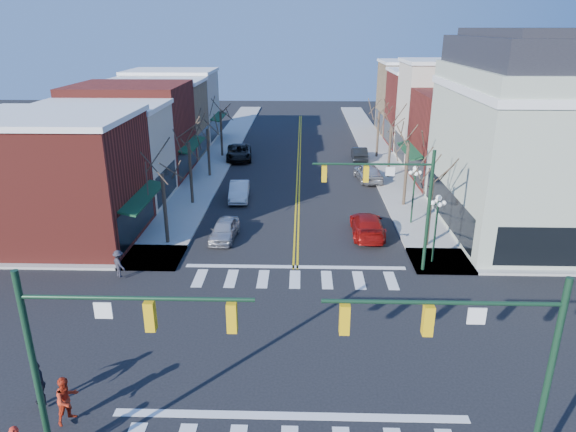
# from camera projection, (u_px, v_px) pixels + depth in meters

# --- Properties ---
(ground) EXTENTS (160.00, 160.00, 0.00)m
(ground) POSITION_uv_depth(u_px,v_px,m) (293.00, 343.00, 23.06)
(ground) COLOR black
(ground) RESTS_ON ground
(sidewalk_left) EXTENTS (3.50, 70.00, 0.15)m
(sidewalk_left) POSITION_uv_depth(u_px,v_px,m) (191.00, 199.00, 42.02)
(sidewalk_left) COLOR #9E9B93
(sidewalk_left) RESTS_ON ground
(sidewalk_right) EXTENTS (3.50, 70.00, 0.15)m
(sidewalk_right) POSITION_uv_depth(u_px,v_px,m) (405.00, 201.00, 41.55)
(sidewalk_right) COLOR #9E9B93
(sidewalk_right) RESTS_ON ground
(bldg_left_brick_a) EXTENTS (10.00, 8.50, 8.00)m
(bldg_left_brick_a) POSITION_uv_depth(u_px,v_px,m) (57.00, 181.00, 33.10)
(bldg_left_brick_a) COLOR maroon
(bldg_left_brick_a) RESTS_ON ground
(bldg_left_stucco_a) EXTENTS (10.00, 7.00, 7.50)m
(bldg_left_stucco_a) POSITION_uv_depth(u_px,v_px,m) (102.00, 156.00, 40.46)
(bldg_left_stucco_a) COLOR #C1B69F
(bldg_left_stucco_a) RESTS_ON ground
(bldg_left_brick_b) EXTENTS (10.00, 9.00, 8.50)m
(bldg_left_brick_b) POSITION_uv_depth(u_px,v_px,m) (133.00, 131.00, 47.78)
(bldg_left_brick_b) COLOR maroon
(bldg_left_brick_b) RESTS_ON ground
(bldg_left_tan) EXTENTS (10.00, 7.50, 7.80)m
(bldg_left_tan) POSITION_uv_depth(u_px,v_px,m) (157.00, 119.00, 55.64)
(bldg_left_tan) COLOR #9C7E56
(bldg_left_tan) RESTS_ON ground
(bldg_left_stucco_b) EXTENTS (10.00, 8.00, 8.20)m
(bldg_left_stucco_b) POSITION_uv_depth(u_px,v_px,m) (174.00, 107.00, 62.83)
(bldg_left_stucco_b) COLOR #C1B69F
(bldg_left_stucco_b) RESTS_ON ground
(bldg_right_brick_a) EXTENTS (10.00, 8.50, 8.00)m
(bldg_right_brick_a) POSITION_uv_depth(u_px,v_px,m) (473.00, 139.00, 45.40)
(bldg_right_brick_a) COLOR maroon
(bldg_right_brick_a) RESTS_ON ground
(bldg_right_stucco) EXTENTS (10.00, 7.00, 10.00)m
(bldg_right_stucco) POSITION_uv_depth(u_px,v_px,m) (451.00, 114.00, 52.32)
(bldg_right_stucco) COLOR #C1B69F
(bldg_right_stucco) RESTS_ON ground
(bldg_right_brick_b) EXTENTS (10.00, 8.00, 8.50)m
(bldg_right_brick_b) POSITION_uv_depth(u_px,v_px,m) (433.00, 110.00, 59.61)
(bldg_right_brick_b) COLOR maroon
(bldg_right_brick_b) RESTS_ON ground
(bldg_right_tan) EXTENTS (10.00, 8.00, 9.00)m
(bldg_right_tan) POSITION_uv_depth(u_px,v_px,m) (419.00, 99.00, 67.02)
(bldg_right_tan) COLOR #9C7E56
(bldg_right_tan) RESTS_ON ground
(victorian_corner) EXTENTS (12.25, 14.25, 13.30)m
(victorian_corner) POSITION_uv_depth(u_px,v_px,m) (547.00, 135.00, 33.91)
(victorian_corner) COLOR #A6B099
(victorian_corner) RESTS_ON ground
(traffic_mast_near_left) EXTENTS (6.60, 0.28, 7.20)m
(traffic_mast_near_left) POSITION_uv_depth(u_px,v_px,m) (94.00, 350.00, 14.64)
(traffic_mast_near_left) COLOR #14331E
(traffic_mast_near_left) RESTS_ON ground
(traffic_mast_near_right) EXTENTS (6.60, 0.28, 7.20)m
(traffic_mast_near_right) POSITION_uv_depth(u_px,v_px,m) (486.00, 356.00, 14.34)
(traffic_mast_near_right) COLOR #14331E
(traffic_mast_near_right) RESTS_ON ground
(traffic_mast_far_right) EXTENTS (6.60, 0.28, 7.20)m
(traffic_mast_far_right) POSITION_uv_depth(u_px,v_px,m) (396.00, 194.00, 28.22)
(traffic_mast_far_right) COLOR #14331E
(traffic_mast_far_right) RESTS_ON ground
(lamppost_corner) EXTENTS (0.36, 0.36, 4.33)m
(lamppost_corner) POSITION_uv_depth(u_px,v_px,m) (437.00, 217.00, 29.79)
(lamppost_corner) COLOR #14331E
(lamppost_corner) RESTS_ON ground
(lamppost_midblock) EXTENTS (0.36, 0.36, 4.33)m
(lamppost_midblock) POSITION_uv_depth(u_px,v_px,m) (414.00, 185.00, 35.88)
(lamppost_midblock) COLOR #14331E
(lamppost_midblock) RESTS_ON ground
(tree_left_a) EXTENTS (0.24, 0.24, 4.76)m
(tree_left_a) POSITION_uv_depth(u_px,v_px,m) (165.00, 210.00, 32.77)
(tree_left_a) COLOR #382B21
(tree_left_a) RESTS_ON ground
(tree_left_b) EXTENTS (0.24, 0.24, 5.04)m
(tree_left_b) POSITION_uv_depth(u_px,v_px,m) (191.00, 174.00, 40.22)
(tree_left_b) COLOR #382B21
(tree_left_b) RESTS_ON ground
(tree_left_c) EXTENTS (0.24, 0.24, 4.55)m
(tree_left_c) POSITION_uv_depth(u_px,v_px,m) (209.00, 153.00, 47.81)
(tree_left_c) COLOR #382B21
(tree_left_c) RESTS_ON ground
(tree_left_d) EXTENTS (0.24, 0.24, 4.90)m
(tree_left_d) POSITION_uv_depth(u_px,v_px,m) (221.00, 134.00, 55.25)
(tree_left_d) COLOR #382B21
(tree_left_d) RESTS_ON ground
(tree_right_a) EXTENTS (0.24, 0.24, 4.62)m
(tree_right_a) POSITION_uv_depth(u_px,v_px,m) (429.00, 213.00, 32.35)
(tree_right_a) COLOR #382B21
(tree_right_a) RESTS_ON ground
(tree_right_b) EXTENTS (0.24, 0.24, 5.18)m
(tree_right_b) POSITION_uv_depth(u_px,v_px,m) (406.00, 175.00, 39.75)
(tree_right_b) COLOR #382B21
(tree_right_b) RESTS_ON ground
(tree_right_c) EXTENTS (0.24, 0.24, 4.83)m
(tree_right_c) POSITION_uv_depth(u_px,v_px,m) (389.00, 153.00, 47.31)
(tree_right_c) COLOR #382B21
(tree_right_c) RESTS_ON ground
(tree_right_d) EXTENTS (0.24, 0.24, 4.97)m
(tree_right_d) POSITION_uv_depth(u_px,v_px,m) (378.00, 135.00, 54.79)
(tree_right_d) COLOR #382B21
(tree_right_d) RESTS_ON ground
(car_left_near) EXTENTS (1.86, 4.03, 1.34)m
(car_left_near) POSITION_uv_depth(u_px,v_px,m) (224.00, 230.00, 34.16)
(car_left_near) COLOR #AEAEB2
(car_left_near) RESTS_ON ground
(car_left_mid) EXTENTS (1.76, 4.41, 1.43)m
(car_left_mid) POSITION_uv_depth(u_px,v_px,m) (239.00, 191.00, 41.99)
(car_left_mid) COLOR silver
(car_left_mid) RESTS_ON ground
(car_left_far) EXTENTS (3.12, 5.83, 1.56)m
(car_left_far) POSITION_uv_depth(u_px,v_px,m) (239.00, 152.00, 54.61)
(car_left_far) COLOR black
(car_left_far) RESTS_ON ground
(car_right_near) EXTENTS (2.17, 5.17, 1.49)m
(car_right_near) POSITION_uv_depth(u_px,v_px,m) (367.00, 225.00, 34.73)
(car_right_near) COLOR #98100D
(car_right_near) RESTS_ON ground
(car_right_mid) EXTENTS (2.53, 4.98, 1.62)m
(car_right_mid) POSITION_uv_depth(u_px,v_px,m) (368.00, 172.00, 47.03)
(car_right_mid) COLOR #A8A9AD
(car_right_mid) RESTS_ON ground
(car_right_far) EXTENTS (1.57, 4.34, 1.42)m
(car_right_far) POSITION_uv_depth(u_px,v_px,m) (359.00, 154.00, 54.40)
(car_right_far) COLOR black
(car_right_far) RESTS_ON ground
(pedestrian_red_b) EXTENTS (1.05, 1.11, 1.80)m
(pedestrian_red_b) POSITION_uv_depth(u_px,v_px,m) (67.00, 400.00, 18.04)
(pedestrian_red_b) COLOR #B32913
(pedestrian_red_b) RESTS_ON sidewalk_left
(pedestrian_dark_a) EXTENTS (1.05, 1.09, 1.83)m
(pedestrian_dark_a) POSITION_uv_depth(u_px,v_px,m) (38.00, 383.00, 18.85)
(pedestrian_dark_a) COLOR black
(pedestrian_dark_a) RESTS_ON sidewalk_left
(pedestrian_dark_b) EXTENTS (1.15, 1.13, 1.59)m
(pedestrian_dark_b) POSITION_uv_depth(u_px,v_px,m) (119.00, 264.00, 28.62)
(pedestrian_dark_b) COLOR #22212A
(pedestrian_dark_b) RESTS_ON sidewalk_left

